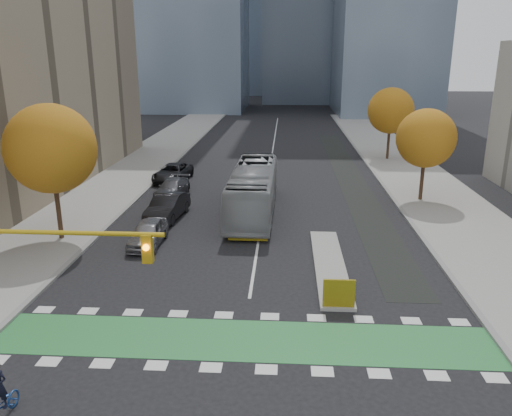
# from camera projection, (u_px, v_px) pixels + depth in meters

# --- Properties ---
(ground) EXTENTS (300.00, 300.00, 0.00)m
(ground) POSITION_uv_depth(u_px,v_px,m) (240.00, 362.00, 18.30)
(ground) COLOR black
(ground) RESTS_ON ground
(sidewalk_west) EXTENTS (7.00, 120.00, 0.15)m
(sidewalk_west) POSITION_uv_depth(u_px,v_px,m) (88.00, 202.00, 38.14)
(sidewalk_west) COLOR gray
(sidewalk_west) RESTS_ON ground
(sidewalk_east) EXTENTS (7.00, 120.00, 0.15)m
(sidewalk_east) POSITION_uv_depth(u_px,v_px,m) (448.00, 208.00, 36.59)
(sidewalk_east) COLOR gray
(sidewalk_east) RESTS_ON ground
(curb_west) EXTENTS (0.30, 120.00, 0.16)m
(curb_west) POSITION_uv_depth(u_px,v_px,m) (133.00, 202.00, 37.94)
(curb_west) COLOR gray
(curb_west) RESTS_ON ground
(curb_east) EXTENTS (0.30, 120.00, 0.16)m
(curb_east) POSITION_uv_depth(u_px,v_px,m) (399.00, 207.00, 36.79)
(curb_east) COLOR gray
(curb_east) RESTS_ON ground
(bike_crossing) EXTENTS (20.00, 3.00, 0.01)m
(bike_crossing) POSITION_uv_depth(u_px,v_px,m) (243.00, 340.00, 19.73)
(bike_crossing) COLOR #297E3A
(bike_crossing) RESTS_ON ground
(centre_line) EXTENTS (0.15, 70.00, 0.01)m
(centre_line) POSITION_uv_depth(u_px,v_px,m) (272.00, 155.00, 56.48)
(centre_line) COLOR silver
(centre_line) RESTS_ON ground
(bike_lane_paint) EXTENTS (2.50, 50.00, 0.01)m
(bike_lane_paint) POSITION_uv_depth(u_px,v_px,m) (349.00, 176.00, 46.50)
(bike_lane_paint) COLOR black
(bike_lane_paint) RESTS_ON ground
(median_island) EXTENTS (1.60, 10.00, 0.16)m
(median_island) POSITION_uv_depth(u_px,v_px,m) (329.00, 265.00, 26.63)
(median_island) COLOR gray
(median_island) RESTS_ON ground
(hazard_board) EXTENTS (1.40, 0.12, 1.30)m
(hazard_board) POSITION_uv_depth(u_px,v_px,m) (339.00, 293.00, 21.84)
(hazard_board) COLOR yellow
(hazard_board) RESTS_ON median_island
(tree_west) EXTENTS (5.20, 5.20, 8.22)m
(tree_west) POSITION_uv_depth(u_px,v_px,m) (51.00, 149.00, 28.80)
(tree_west) COLOR #332114
(tree_west) RESTS_ON ground
(tree_east_near) EXTENTS (4.40, 4.40, 7.08)m
(tree_east_near) POSITION_uv_depth(u_px,v_px,m) (426.00, 138.00, 37.18)
(tree_east_near) COLOR #332114
(tree_east_near) RESTS_ON ground
(tree_east_far) EXTENTS (4.80, 4.80, 7.65)m
(tree_east_far) POSITION_uv_depth(u_px,v_px,m) (391.00, 111.00, 52.31)
(tree_east_far) COLOR #332114
(tree_east_far) RESTS_ON ground
(traffic_signal_west) EXTENTS (8.53, 0.56, 5.20)m
(traffic_signal_west) POSITION_uv_depth(u_px,v_px,m) (7.00, 261.00, 17.09)
(traffic_signal_west) COLOR #BF9914
(traffic_signal_west) RESTS_ON ground
(cyclist) EXTENTS (0.72, 1.78, 2.01)m
(cyclist) POSITION_uv_depth(u_px,v_px,m) (1.00, 401.00, 15.23)
(cyclist) COLOR navy
(cyclist) RESTS_ON ground
(bus) EXTENTS (3.03, 12.39, 3.44)m
(bus) POSITION_uv_depth(u_px,v_px,m) (253.00, 190.00, 35.12)
(bus) COLOR #979A9E
(bus) RESTS_ON ground
(parked_car_a) EXTENTS (1.76, 4.29, 1.46)m
(parked_car_a) POSITION_uv_depth(u_px,v_px,m) (148.00, 233.00, 29.47)
(parked_car_a) COLOR gray
(parked_car_a) RESTS_ON ground
(parked_car_b) EXTENTS (2.33, 5.28, 1.69)m
(parked_car_b) POSITION_uv_depth(u_px,v_px,m) (167.00, 207.00, 34.21)
(parked_car_b) COLOR black
(parked_car_b) RESTS_ON ground
(parked_car_c) EXTENTS (2.48, 4.83, 1.34)m
(parked_car_c) POSITION_uv_depth(u_px,v_px,m) (172.00, 188.00, 39.78)
(parked_car_c) COLOR #4A4A4F
(parked_car_c) RESTS_ON ground
(parked_car_d) EXTENTS (3.13, 5.65, 1.50)m
(parked_car_d) POSITION_uv_depth(u_px,v_px,m) (173.00, 173.00, 44.59)
(parked_car_d) COLOR black
(parked_car_d) RESTS_ON ground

